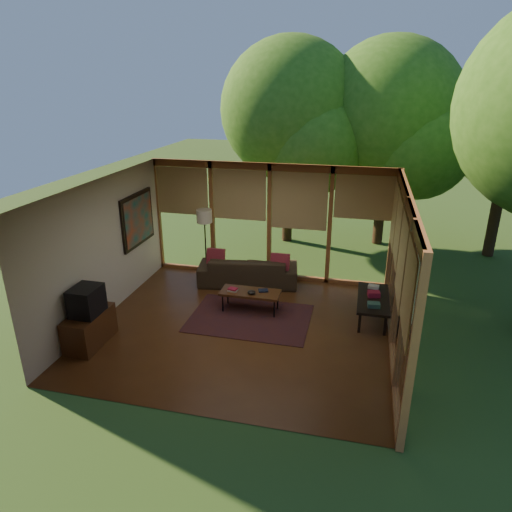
% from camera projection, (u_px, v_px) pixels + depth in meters
% --- Properties ---
extents(floor, '(5.50, 5.50, 0.00)m').
position_uv_depth(floor, '(242.00, 328.00, 8.67)').
color(floor, '#5C3418').
rests_on(floor, ground).
extents(ceiling, '(5.50, 5.50, 0.00)m').
position_uv_depth(ceiling, '(240.00, 188.00, 7.69)').
color(ceiling, silver).
rests_on(ceiling, ground).
extents(wall_left, '(0.04, 5.00, 2.70)m').
position_uv_depth(wall_left, '(103.00, 249.00, 8.77)').
color(wall_left, beige).
rests_on(wall_left, ground).
extents(wall_front, '(5.50, 0.04, 2.70)m').
position_uv_depth(wall_front, '(191.00, 331.00, 5.91)').
color(wall_front, beige).
rests_on(wall_front, ground).
extents(window_wall_back, '(5.50, 0.12, 2.70)m').
position_uv_depth(window_wall_back, '(269.00, 222.00, 10.45)').
color(window_wall_back, '#9E5E31').
rests_on(window_wall_back, ground).
extents(window_wall_right, '(0.12, 5.00, 2.70)m').
position_uv_depth(window_wall_right, '(400.00, 276.00, 7.59)').
color(window_wall_right, '#9E5E31').
rests_on(window_wall_right, ground).
extents(tree_nw, '(3.75, 3.75, 5.53)m').
position_uv_depth(tree_nw, '(290.00, 110.00, 12.18)').
color(tree_nw, '#352213').
rests_on(tree_nw, ground).
extents(tree_ne, '(3.84, 3.84, 5.51)m').
position_uv_depth(tree_ne, '(390.00, 113.00, 11.97)').
color(tree_ne, '#352213').
rests_on(tree_ne, ground).
extents(tree_far, '(2.63, 2.63, 4.37)m').
position_uv_depth(tree_far, '(510.00, 140.00, 11.18)').
color(tree_far, '#352213').
rests_on(tree_far, ground).
extents(rug, '(2.34, 1.66, 0.01)m').
position_uv_depth(rug, '(250.00, 318.00, 9.01)').
color(rug, maroon).
rests_on(rug, floor).
extents(sofa, '(2.35, 1.23, 0.65)m').
position_uv_depth(sofa, '(248.00, 270.00, 10.45)').
color(sofa, '#36291B').
rests_on(sofa, floor).
extents(pillow_left, '(0.41, 0.22, 0.43)m').
position_uv_depth(pillow_left, '(216.00, 258.00, 10.47)').
color(pillow_left, maroon).
rests_on(pillow_left, sofa).
extents(pillow_right, '(0.42, 0.22, 0.44)m').
position_uv_depth(pillow_right, '(280.00, 263.00, 10.15)').
color(pillow_right, maroon).
rests_on(pillow_right, sofa).
extents(ct_book_lower, '(0.20, 0.15, 0.03)m').
position_uv_depth(ct_book_lower, '(233.00, 290.00, 9.19)').
color(ct_book_lower, beige).
rests_on(ct_book_lower, coffee_table).
extents(ct_book_upper, '(0.20, 0.16, 0.03)m').
position_uv_depth(ct_book_upper, '(233.00, 289.00, 9.18)').
color(ct_book_upper, maroon).
rests_on(ct_book_upper, coffee_table).
extents(ct_book_side, '(0.22, 0.19, 0.03)m').
position_uv_depth(ct_book_side, '(263.00, 290.00, 9.17)').
color(ct_book_side, black).
rests_on(ct_book_side, coffee_table).
extents(ct_bowl, '(0.16, 0.16, 0.07)m').
position_uv_depth(ct_bowl, '(251.00, 292.00, 9.05)').
color(ct_bowl, black).
rests_on(ct_bowl, coffee_table).
extents(media_cabinet, '(0.50, 1.00, 0.60)m').
position_uv_depth(media_cabinet, '(90.00, 329.00, 8.04)').
color(media_cabinet, '#4E2B15').
rests_on(media_cabinet, floor).
extents(television, '(0.45, 0.55, 0.50)m').
position_uv_depth(television, '(86.00, 301.00, 7.84)').
color(television, black).
rests_on(television, media_cabinet).
extents(console_book_a, '(0.24, 0.18, 0.08)m').
position_uv_depth(console_book_a, '(374.00, 305.00, 8.46)').
color(console_book_a, '#32574A').
rests_on(console_book_a, side_console).
extents(console_book_b, '(0.26, 0.21, 0.10)m').
position_uv_depth(console_book_b, '(374.00, 294.00, 8.87)').
color(console_book_b, maroon).
rests_on(console_book_b, side_console).
extents(console_book_c, '(0.23, 0.18, 0.06)m').
position_uv_depth(console_book_c, '(374.00, 287.00, 9.24)').
color(console_book_c, beige).
rests_on(console_book_c, side_console).
extents(floor_lamp, '(0.36, 0.36, 1.65)m').
position_uv_depth(floor_lamp, '(204.00, 220.00, 10.42)').
color(floor_lamp, black).
rests_on(floor_lamp, floor).
extents(coffee_table, '(1.20, 0.50, 0.43)m').
position_uv_depth(coffee_table, '(250.00, 293.00, 9.17)').
color(coffee_table, '#4E2B15').
rests_on(coffee_table, floor).
extents(side_console, '(0.60, 1.40, 0.46)m').
position_uv_depth(side_console, '(373.00, 300.00, 8.86)').
color(side_console, black).
rests_on(side_console, floor).
extents(wall_painting, '(0.06, 1.35, 1.15)m').
position_uv_depth(wall_painting, '(138.00, 219.00, 9.96)').
color(wall_painting, black).
rests_on(wall_painting, wall_left).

